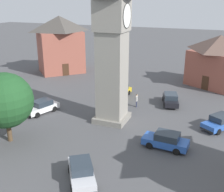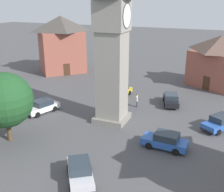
# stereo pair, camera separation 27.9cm
# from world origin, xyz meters

# --- Properties ---
(ground_plane) EXTENTS (200.00, 200.00, 0.00)m
(ground_plane) POSITION_xyz_m (0.00, 0.00, 0.00)
(ground_plane) COLOR #4C4C4F
(clock_tower) EXTENTS (4.16, 4.16, 18.12)m
(clock_tower) POSITION_xyz_m (0.00, 0.00, 10.54)
(clock_tower) COLOR gray
(clock_tower) RESTS_ON ground
(car_blue_kerb) EXTENTS (4.45, 2.94, 1.53)m
(car_blue_kerb) POSITION_xyz_m (-1.02, 8.56, 0.76)
(car_blue_kerb) COLOR white
(car_blue_kerb) RESTS_ON ground
(car_silver_kerb) EXTENTS (4.43, 2.72, 1.53)m
(car_silver_kerb) POSITION_xyz_m (7.23, -5.16, 0.76)
(car_silver_kerb) COLOR black
(car_silver_kerb) RESTS_ON ground
(car_red_corner) EXTENTS (4.35, 3.74, 1.53)m
(car_red_corner) POSITION_xyz_m (2.20, -11.25, 0.76)
(car_red_corner) COLOR #2D5BB7
(car_red_corner) RESTS_ON ground
(car_white_side) EXTENTS (4.35, 2.36, 1.53)m
(car_white_side) POSITION_xyz_m (7.84, 1.98, 0.76)
(car_white_side) COLOR gold
(car_white_side) RESTS_ON ground
(car_black_far) EXTENTS (2.03, 4.24, 1.53)m
(car_black_far) POSITION_xyz_m (-3.82, -6.77, 0.76)
(car_black_far) COLOR #2D5BB7
(car_black_far) RESTS_ON ground
(car_green_alley) EXTENTS (4.36, 3.71, 1.53)m
(car_green_alley) POSITION_xyz_m (-10.96, -1.89, 0.76)
(car_green_alley) COLOR silver
(car_green_alley) RESTS_ON ground
(pedestrian) EXTENTS (0.54, 0.32, 1.69)m
(pedestrian) POSITION_xyz_m (4.91, -1.35, 1.01)
(pedestrian) COLOR #2D3351
(pedestrian) RESTS_ON ground
(tree) EXTENTS (5.16, 5.16, 6.70)m
(tree) POSITION_xyz_m (-7.97, 7.36, 4.11)
(tree) COLOR brown
(tree) RESTS_ON ground
(building_terrace_right) EXTENTS (9.89, 9.90, 9.97)m
(building_terrace_right) POSITION_xyz_m (16.71, 16.57, 5.08)
(building_terrace_right) COLOR #995142
(building_terrace_right) RESTS_ON ground
(building_hall_far) EXTENTS (9.12, 10.04, 7.82)m
(building_hall_far) POSITION_xyz_m (17.58, -10.12, 3.99)
(building_hall_far) COLOR #995142
(building_hall_far) RESTS_ON ground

